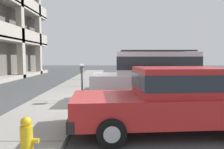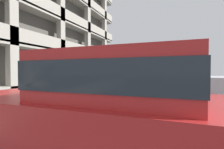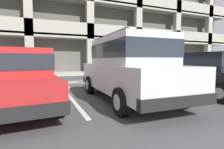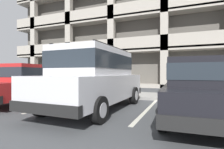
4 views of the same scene
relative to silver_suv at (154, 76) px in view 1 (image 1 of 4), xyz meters
The scene contains 8 objects.
ground_plane 2.64m from the silver_suv, 90.68° to the left, with size 80.00×80.00×0.10m.
sidewalk 3.82m from the silver_suv, 90.44° to the left, with size 40.00×2.20×0.12m.
parking_stall_lines 2.18m from the silver_suv, 31.18° to the left, with size 13.30×4.80×0.01m.
silver_suv is the anchor object (origin of this frame).
red_sedan 3.17m from the silver_suv, behind, with size 2.07×4.60×1.54m.
dark_hatchback 3.12m from the silver_suv, ahead, with size 1.95×4.54×1.54m.
parking_meter_near 2.73m from the silver_suv, 93.04° to the left, with size 0.35×0.12×1.41m.
fire_hydrant 5.69m from the silver_suv, 147.62° to the left, with size 0.30×0.30×0.70m.
Camera 1 is at (-8.21, -0.72, 1.78)m, focal length 35.00 mm.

